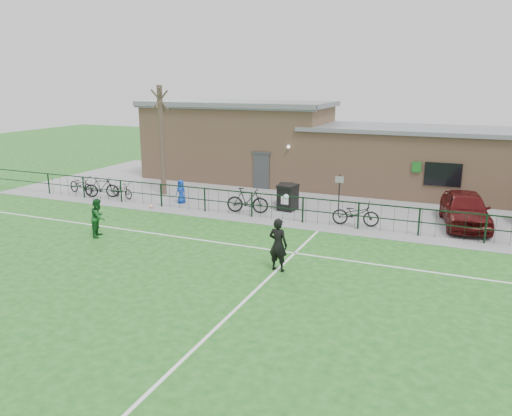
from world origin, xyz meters
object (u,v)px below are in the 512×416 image
at_px(bicycle_d, 248,200).
at_px(sign_post, 339,195).
at_px(bicycle_a, 81,185).
at_px(spectator_child, 181,192).
at_px(wheelie_bin_left, 286,195).
at_px(car_maroon, 465,209).
at_px(ball_ground, 151,206).
at_px(bicycle_e, 356,214).
at_px(wheelie_bin_right, 288,198).
at_px(outfield_player, 98,218).
at_px(bicycle_b, 102,187).
at_px(bare_tree, 162,141).
at_px(bicycle_c, 122,190).

bearing_deg(bicycle_d, sign_post, -86.33).
bearing_deg(bicycle_a, spectator_child, -76.11).
height_order(wheelie_bin_left, car_maroon, car_maroon).
height_order(bicycle_d, ball_ground, bicycle_d).
xyz_separation_m(bicycle_d, bicycle_e, (5.26, -0.11, -0.08)).
relative_size(wheelie_bin_right, outfield_player, 0.75).
height_order(sign_post, car_maroon, sign_post).
relative_size(wheelie_bin_left, sign_post, 0.51).
xyz_separation_m(bicycle_a, bicycle_b, (1.70, -0.29, 0.05)).
xyz_separation_m(bare_tree, bicycle_d, (6.02, -1.92, -2.37)).
xyz_separation_m(bare_tree, sign_post, (10.21, -0.78, -1.98)).
height_order(car_maroon, bicycle_e, car_maroon).
distance_m(bicycle_a, outfield_player, 8.61).
height_order(sign_post, outfield_player, sign_post).
height_order(wheelie_bin_right, bicycle_a, wheelie_bin_right).
relative_size(sign_post, bicycle_e, 0.98).
relative_size(bicycle_a, bicycle_c, 1.16).
distance_m(wheelie_bin_left, bicycle_d, 2.51).
relative_size(wheelie_bin_left, outfield_player, 0.64).
xyz_separation_m(bicycle_a, bicycle_e, (15.64, -0.28, 0.03)).
bearing_deg(ball_ground, wheelie_bin_left, 29.13).
relative_size(wheelie_bin_right, ball_ground, 5.10).
bearing_deg(bicycle_c, car_maroon, -68.48).
height_order(wheelie_bin_left, bicycle_c, wheelie_bin_left).
relative_size(bare_tree, bicycle_e, 2.94).
distance_m(wheelie_bin_right, bicycle_e, 3.91).
relative_size(bicycle_e, spectator_child, 1.66).
relative_size(bicycle_a, ball_ground, 8.30).
distance_m(wheelie_bin_right, bicycle_c, 9.23).
bearing_deg(sign_post, wheelie_bin_right, 177.06).
relative_size(bicycle_d, outfield_player, 1.29).
distance_m(car_maroon, bicycle_c, 17.30).
bearing_deg(bicycle_b, spectator_child, -104.74).
height_order(wheelie_bin_right, spectator_child, spectator_child).
xyz_separation_m(bare_tree, wheelie_bin_right, (7.63, -0.64, -2.39)).
relative_size(bare_tree, bicycle_a, 3.10).
xyz_separation_m(bicycle_a, bicycle_d, (10.38, -0.17, 0.11)).
xyz_separation_m(wheelie_bin_right, bicycle_e, (3.66, -1.38, -0.06)).
distance_m(bare_tree, wheelie_bin_right, 8.02).
bearing_deg(bicycle_c, bicycle_d, -75.06).
distance_m(car_maroon, bicycle_a, 20.11).
bearing_deg(spectator_child, ball_ground, -112.24).
relative_size(sign_post, bicycle_d, 0.98).
relative_size(wheelie_bin_left, car_maroon, 0.23).
bearing_deg(car_maroon, wheelie_bin_right, 173.75).
distance_m(wheelie_bin_left, bicycle_a, 11.71).
bearing_deg(ball_ground, car_maroon, 10.99).
height_order(wheelie_bin_left, outfield_player, outfield_player).
relative_size(wheelie_bin_right, sign_post, 0.59).
distance_m(bicycle_c, bicycle_e, 12.82).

